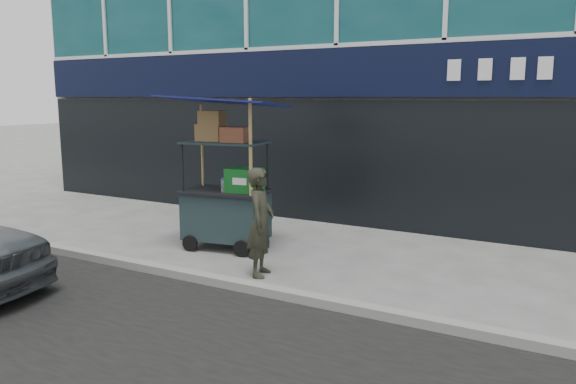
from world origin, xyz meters
The scene contains 4 objects.
ground centered at (0.00, 0.00, 0.00)m, with size 80.00×80.00×0.00m, color #60605B.
curb centered at (0.00, -0.20, 0.06)m, with size 80.00×0.18×0.12m, color gray.
vendor_cart centered at (-0.77, 1.39, 0.87)m, with size 2.02×1.57×2.49m.
vendor_man centered at (0.46, 0.45, 0.76)m, with size 0.55×0.36×1.51m, color #292A1E.
Camera 1 is at (4.49, -5.93, 2.47)m, focal length 35.00 mm.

